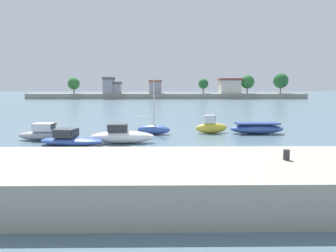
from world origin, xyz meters
The scene contains 12 objects.
ground_plane centered at (0.00, 0.00, 0.00)m, with size 400.00×400.00×0.00m, color slate.
seawall_embankment centered at (0.00, -7.78, 0.85)m, with size 77.77×7.17×1.71m, color #9E998C.
mooring_bollard centered at (4.37, -7.57, 1.95)m, with size 0.29×0.29×0.48m, color #2D2D33.
moored_boat_0 centered at (-12.29, 8.11, 0.59)m, with size 4.52×1.79×1.56m.
moored_boat_1 centered at (-9.02, 5.45, 0.49)m, with size 5.69×2.97×1.41m.
moored_boat_2 centered at (-4.83, 6.46, 0.63)m, with size 5.64×1.85×1.68m.
moored_boat_3 centered at (-2.24, 11.59, 0.52)m, with size 3.60×1.98×5.82m.
moored_boat_4 centered at (3.75, 12.26, 0.67)m, with size 3.50×1.60×1.90m.
moored_boat_5 centered at (8.44, 11.87, 0.56)m, with size 5.50×2.00×1.16m.
mooring_buoy_0 centered at (-14.94, 20.36, 0.12)m, with size 0.25×0.25×0.25m, color orange.
mooring_buoy_1 centered at (8.16, 2.74, 0.15)m, with size 0.29×0.29×0.29m, color white.
distant_shoreline centered at (3.41, 93.07, 2.52)m, with size 94.10×7.75×8.65m.
Camera 1 is at (-1.24, -22.54, 5.17)m, focal length 36.06 mm.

